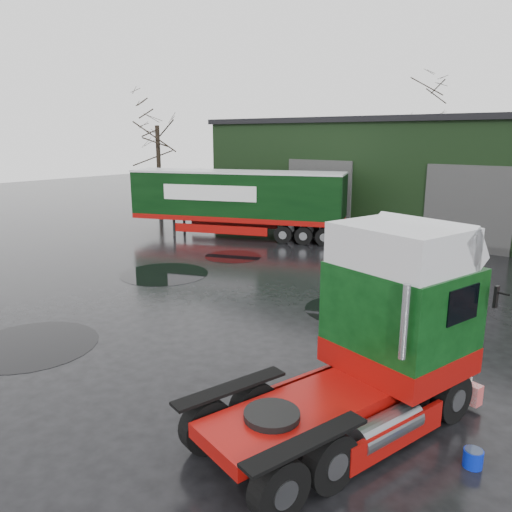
{
  "coord_description": "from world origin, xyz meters",
  "views": [
    {
      "loc": [
        8.33,
        -10.28,
        5.33
      ],
      "look_at": [
        -0.83,
        1.54,
        1.7
      ],
      "focal_mm": 35.0,
      "sensor_mm": 36.0,
      "label": 1
    }
  ],
  "objects_px": {
    "tree_left": "(158,152)",
    "tree_back_a": "(424,143)",
    "warehouse": "(501,176)",
    "hero_tractor": "(338,338)",
    "trailer_left": "(237,204)",
    "wash_bucket": "(473,458)"
  },
  "relations": [
    {
      "from": "wash_bucket",
      "to": "tree_left",
      "type": "height_order",
      "value": "tree_left"
    },
    {
      "from": "warehouse",
      "to": "tree_back_a",
      "type": "distance_m",
      "value": 12.9
    },
    {
      "from": "wash_bucket",
      "to": "tree_left",
      "type": "bearing_deg",
      "value": 148.76
    },
    {
      "from": "wash_bucket",
      "to": "tree_left",
      "type": "distance_m",
      "value": 28.08
    },
    {
      "from": "hero_tractor",
      "to": "tree_back_a",
      "type": "xyz_separation_m",
      "value": [
        -10.5,
        33.0,
        2.86
      ]
    },
    {
      "from": "trailer_left",
      "to": "wash_bucket",
      "type": "relative_size",
      "value": 35.94
    },
    {
      "from": "warehouse",
      "to": "trailer_left",
      "type": "relative_size",
      "value": 2.83
    },
    {
      "from": "warehouse",
      "to": "tree_back_a",
      "type": "bearing_deg",
      "value": 128.66
    },
    {
      "from": "hero_tractor",
      "to": "tree_left",
      "type": "xyz_separation_m",
      "value": [
        -21.5,
        15.0,
        2.36
      ]
    },
    {
      "from": "hero_tractor",
      "to": "tree_back_a",
      "type": "bearing_deg",
      "value": 123.13
    },
    {
      "from": "tree_left",
      "to": "tree_back_a",
      "type": "height_order",
      "value": "tree_back_a"
    },
    {
      "from": "trailer_left",
      "to": "tree_left",
      "type": "bearing_deg",
      "value": 54.63
    },
    {
      "from": "tree_left",
      "to": "tree_back_a",
      "type": "xyz_separation_m",
      "value": [
        11.0,
        18.0,
        0.5
      ]
    },
    {
      "from": "hero_tractor",
      "to": "warehouse",
      "type": "bearing_deg",
      "value": 111.69
    },
    {
      "from": "trailer_left",
      "to": "tree_back_a",
      "type": "height_order",
      "value": "tree_back_a"
    },
    {
      "from": "warehouse",
      "to": "hero_tractor",
      "type": "bearing_deg",
      "value": -83.8
    },
    {
      "from": "warehouse",
      "to": "trailer_left",
      "type": "xyz_separation_m",
      "value": [
        -10.61,
        -10.08,
        -1.38
      ]
    },
    {
      "from": "tree_back_a",
      "to": "warehouse",
      "type": "bearing_deg",
      "value": -51.34
    },
    {
      "from": "warehouse",
      "to": "hero_tractor",
      "type": "xyz_separation_m",
      "value": [
        2.5,
        -23.0,
        -1.27
      ]
    },
    {
      "from": "hero_tractor",
      "to": "tree_left",
      "type": "relative_size",
      "value": 0.71
    },
    {
      "from": "wash_bucket",
      "to": "tree_back_a",
      "type": "distance_m",
      "value": 35.12
    },
    {
      "from": "trailer_left",
      "to": "wash_bucket",
      "type": "bearing_deg",
      "value": -150.15
    }
  ]
}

